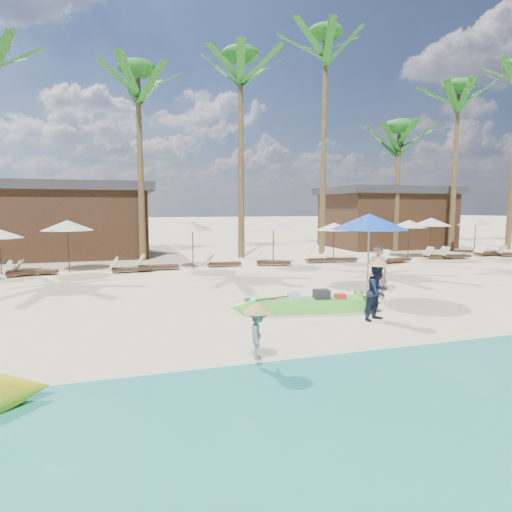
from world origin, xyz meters
name	(u,v)px	position (x,y,z in m)	size (l,w,h in m)	color
ground	(303,321)	(0.00, 0.00, 0.00)	(240.00, 240.00, 0.00)	#F8E4B7
wet_sand_strip	(441,410)	(0.00, -5.00, 0.00)	(240.00, 4.50, 0.01)	tan
green_canoe	(308,305)	(0.53, 0.87, 0.21)	(4.81, 1.08, 0.61)	#54D942
tourist	(377,272)	(3.25, 1.74, 0.85)	(0.62, 0.41, 1.70)	tan
vendor_green	(378,292)	(1.87, -0.44, 0.74)	(0.71, 0.56, 1.47)	#121A31
vendor_yellow	(258,334)	(-2.02, -2.72, 0.64)	(0.59, 0.34, 0.91)	gray
blue_umbrella	(369,222)	(3.23, 2.24, 2.42)	(2.49, 2.49, 2.68)	#99999E
lounger_3_right	(25,271)	(-8.34, 10.07, 0.21)	(1.90, 1.12, 0.62)	#3A2417
resort_parasol_4	(67,225)	(-6.68, 10.72, 2.08)	(2.24, 2.24, 2.31)	#3A2417
lounger_4_left	(34,271)	(-8.03, 10.19, 0.19)	(1.74, 0.63, 0.58)	#3A2417
lounger_4_right	(129,268)	(-4.14, 9.87, 0.21)	(1.81, 0.56, 0.62)	#3A2417
resort_parasol_5	(192,226)	(-1.24, 10.15, 2.02)	(2.17, 2.17, 2.24)	#3A2417
lounger_5_left	(155,265)	(-2.97, 10.22, 0.22)	(1.94, 0.64, 0.66)	#3A2417
resort_parasol_6	(273,224)	(2.79, 10.27, 2.03)	(2.19, 2.19, 2.25)	#3A2417
lounger_6_left	(222,263)	(0.21, 10.50, 0.19)	(1.71, 0.57, 0.58)	#3A2417
lounger_6_right	(271,261)	(2.65, 10.19, 0.20)	(1.85, 1.10, 0.60)	#3A2417
resort_parasol_7	(334,227)	(6.30, 10.58, 1.87)	(2.02, 2.02, 2.08)	#3A2417
lounger_7_left	(320,259)	(5.45, 10.47, 0.21)	(1.89, 0.73, 0.63)	#3A2417
lounger_7_right	(337,258)	(6.42, 10.38, 0.21)	(1.91, 0.82, 0.63)	#3A2417
resort_parasol_8	(409,224)	(11.04, 10.72, 1.96)	(2.11, 2.11, 2.17)	#3A2417
lounger_8_left	(393,259)	(9.01, 9.20, 0.21)	(1.95, 0.95, 0.64)	#3A2417
resort_parasol_9	(431,222)	(12.26, 10.39, 2.07)	(2.22, 2.22, 2.29)	#3A2417
lounger_9_left	(438,255)	(12.52, 10.04, 0.20)	(1.83, 0.67, 0.61)	#3A2417
lounger_9_right	(453,255)	(13.32, 9.79, 0.21)	(1.85, 0.58, 0.63)	#3A2417
resort_parasol_10	(476,221)	(16.65, 11.71, 2.01)	(2.17, 2.17, 2.23)	#3A2417
lounger_10_left	(488,252)	(16.42, 10.44, 0.22)	(2.01, 0.90, 0.66)	#3A2417
lounger_10_right	(512,253)	(17.44, 9.70, 0.19)	(1.78, 1.05, 0.58)	#3A2417
palm_3	(138,98)	(-3.36, 14.27, 8.58)	(2.08, 2.08, 10.52)	brown
palm_4	(241,88)	(2.15, 14.01, 9.45)	(2.08, 2.08, 11.70)	brown
palm_5	(325,73)	(7.45, 14.38, 10.82)	(2.08, 2.08, 13.60)	brown
palm_6	(399,142)	(12.84, 14.52, 7.05)	(2.08, 2.08, 8.51)	brown
palm_7	(458,112)	(16.57, 13.68, 8.99)	(2.08, 2.08, 11.08)	brown
pavilion_west	(58,219)	(-8.00, 17.50, 2.19)	(10.80, 6.60, 4.30)	#3A2417
pavilion_east	(385,217)	(14.00, 17.50, 2.20)	(8.80, 6.60, 4.30)	#3A2417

